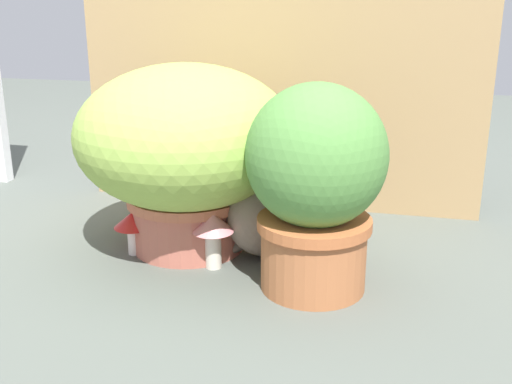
{
  "coord_description": "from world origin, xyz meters",
  "views": [
    {
      "loc": [
        0.48,
        -1.25,
        0.63
      ],
      "look_at": [
        0.15,
        0.11,
        0.18
      ],
      "focal_mm": 43.5,
      "sensor_mm": 36.0,
      "label": 1
    }
  ],
  "objects_px": {
    "cat": "(281,208)",
    "mushroom_ornament_pink": "(213,228)",
    "grass_planter": "(186,146)",
    "leafy_planter": "(316,182)",
    "mushroom_ornament_red": "(133,223)"
  },
  "relations": [
    {
      "from": "leafy_planter",
      "to": "grass_planter",
      "type": "bearing_deg",
      "value": 155.63
    },
    {
      "from": "cat",
      "to": "mushroom_ornament_pink",
      "type": "bearing_deg",
      "value": -138.5
    },
    {
      "from": "cat",
      "to": "mushroom_ornament_red",
      "type": "height_order",
      "value": "cat"
    },
    {
      "from": "grass_planter",
      "to": "leafy_planter",
      "type": "relative_size",
      "value": 1.18
    },
    {
      "from": "mushroom_ornament_pink",
      "to": "mushroom_ornament_red",
      "type": "xyz_separation_m",
      "value": [
        -0.22,
        0.03,
        -0.02
      ]
    },
    {
      "from": "mushroom_ornament_pink",
      "to": "cat",
      "type": "bearing_deg",
      "value": 41.5
    },
    {
      "from": "grass_planter",
      "to": "mushroom_ornament_red",
      "type": "height_order",
      "value": "grass_planter"
    },
    {
      "from": "leafy_planter",
      "to": "mushroom_ornament_red",
      "type": "height_order",
      "value": "leafy_planter"
    },
    {
      "from": "leafy_planter",
      "to": "cat",
      "type": "relative_size",
      "value": 1.31
    },
    {
      "from": "cat",
      "to": "mushroom_ornament_pink",
      "type": "relative_size",
      "value": 2.5
    },
    {
      "from": "cat",
      "to": "grass_planter",
      "type": "bearing_deg",
      "value": -176.59
    },
    {
      "from": "grass_planter",
      "to": "cat",
      "type": "relative_size",
      "value": 1.55
    },
    {
      "from": "leafy_planter",
      "to": "mushroom_ornament_red",
      "type": "distance_m",
      "value": 0.5
    },
    {
      "from": "mushroom_ornament_red",
      "to": "mushroom_ornament_pink",
      "type": "bearing_deg",
      "value": -8.32
    },
    {
      "from": "cat",
      "to": "leafy_planter",
      "type": "bearing_deg",
      "value": -57.67
    }
  ]
}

